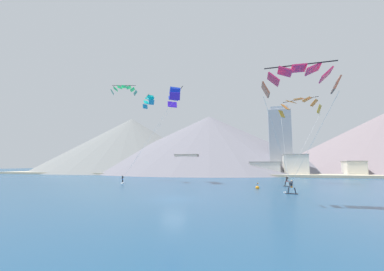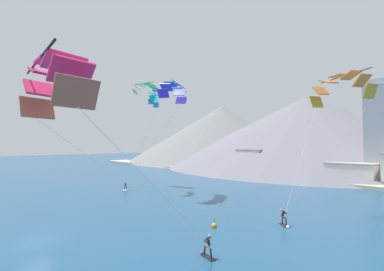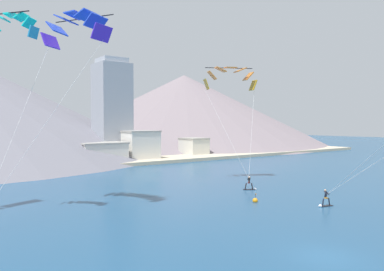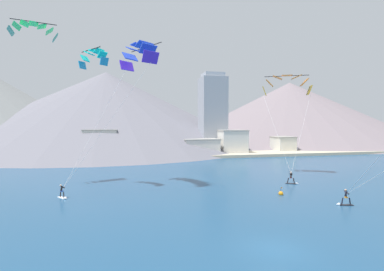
# 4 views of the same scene
# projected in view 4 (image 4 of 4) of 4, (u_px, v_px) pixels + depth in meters

# --- Properties ---
(ground_plane) EXTENTS (400.00, 400.00, 0.00)m
(ground_plane) POSITION_uv_depth(u_px,v_px,m) (275.00, 250.00, 19.99)
(ground_plane) COLOR navy
(kitesurfer_near_lead) EXTENTS (1.62, 1.38, 1.80)m
(kitesurfer_near_lead) POSITION_uv_depth(u_px,v_px,m) (292.00, 180.00, 41.75)
(kitesurfer_near_lead) COLOR black
(kitesurfer_near_lead) RESTS_ON ground
(kitesurfer_near_trail) EXTENTS (1.79, 0.77, 1.76)m
(kitesurfer_near_trail) POSITION_uv_depth(u_px,v_px,m) (344.00, 200.00, 30.89)
(kitesurfer_near_trail) COLOR black
(kitesurfer_near_trail) RESTS_ON ground
(kitesurfer_mid_center) EXTENTS (1.36, 1.64, 1.65)m
(kitesurfer_mid_center) POSITION_uv_depth(u_px,v_px,m) (63.00, 194.00, 33.73)
(kitesurfer_mid_center) COLOR white
(kitesurfer_mid_center) RESTS_ON ground
(parafoil_kite_near_lead) EXTENTS (7.67, 9.52, 15.04)m
(parafoil_kite_near_lead) POSITION_uv_depth(u_px,v_px,m) (287.00, 83.00, 49.02)
(parafoil_kite_near_lead) COLOR #B0851A
(parafoil_kite_mid_center) EXTENTS (11.40, 7.74, 17.55)m
(parafoil_kite_mid_center) POSITION_uv_depth(u_px,v_px,m) (139.00, 53.00, 38.95)
(parafoil_kite_mid_center) COLOR #4925C9
(parafoil_kite_distant_high_outer) EXTENTS (5.93, 3.49, 2.09)m
(parafoil_kite_distant_high_outer) POSITION_uv_depth(u_px,v_px,m) (34.00, 28.00, 38.90)
(parafoil_kite_distant_high_outer) COLOR teal
(parafoil_kite_distant_low_drift) EXTENTS (3.98, 4.21, 2.24)m
(parafoil_kite_distant_low_drift) POSITION_uv_depth(u_px,v_px,m) (93.00, 56.00, 37.77)
(parafoil_kite_distant_low_drift) COLOR #228CC3
(race_marker_buoy) EXTENTS (0.56, 0.56, 1.02)m
(race_marker_buoy) POSITION_uv_depth(u_px,v_px,m) (281.00, 194.00, 35.40)
(race_marker_buoy) COLOR orange
(race_marker_buoy) RESTS_ON ground
(shoreline_strip) EXTENTS (180.00, 10.00, 0.70)m
(shoreline_strip) POSITION_uv_depth(u_px,v_px,m) (164.00, 156.00, 74.31)
(shoreline_strip) COLOR beige
(shoreline_strip) RESTS_ON ground
(shore_building_harbour_front) EXTENTS (7.21, 5.75, 6.70)m
(shore_building_harbour_front) POSITION_uv_depth(u_px,v_px,m) (233.00, 142.00, 80.17)
(shore_building_harbour_front) COLOR silver
(shore_building_harbour_front) RESTS_ON ground
(shore_building_promenade_mid) EXTENTS (9.33, 6.09, 4.47)m
(shore_building_promenade_mid) POSITION_uv_depth(u_px,v_px,m) (201.00, 147.00, 77.81)
(shore_building_promenade_mid) COLOR silver
(shore_building_promenade_mid) RESTS_ON ground
(shore_building_quay_east) EXTENTS (8.10, 5.05, 7.01)m
(shore_building_quay_east) POSITION_uv_depth(u_px,v_px,m) (100.00, 144.00, 72.43)
(shore_building_quay_east) COLOR silver
(shore_building_quay_east) RESTS_ON ground
(shore_building_quay_west) EXTENTS (5.43, 6.36, 4.66)m
(shore_building_quay_west) POSITION_uv_depth(u_px,v_px,m) (283.00, 144.00, 86.76)
(shore_building_quay_west) COLOR silver
(shore_building_quay_west) RESTS_ON ground
(highrise_tower) EXTENTS (7.00, 7.00, 22.57)m
(highrise_tower) POSITION_uv_depth(u_px,v_px,m) (213.00, 114.00, 84.81)
(highrise_tower) COLOR #999EA8
(highrise_tower) RESTS_ON ground
(mountain_peak_west_ridge) EXTENTS (107.41, 107.41, 26.74)m
(mountain_peak_west_ridge) POSITION_uv_depth(u_px,v_px,m) (289.00, 112.00, 134.64)
(mountain_peak_west_ridge) COLOR slate
(mountain_peak_west_ridge) RESTS_ON ground
(mountain_peak_central_summit) EXTENTS (111.68, 111.68, 27.47)m
(mountain_peak_central_summit) POSITION_uv_depth(u_px,v_px,m) (106.00, 109.00, 111.39)
(mountain_peak_central_summit) COLOR slate
(mountain_peak_central_summit) RESTS_ON ground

